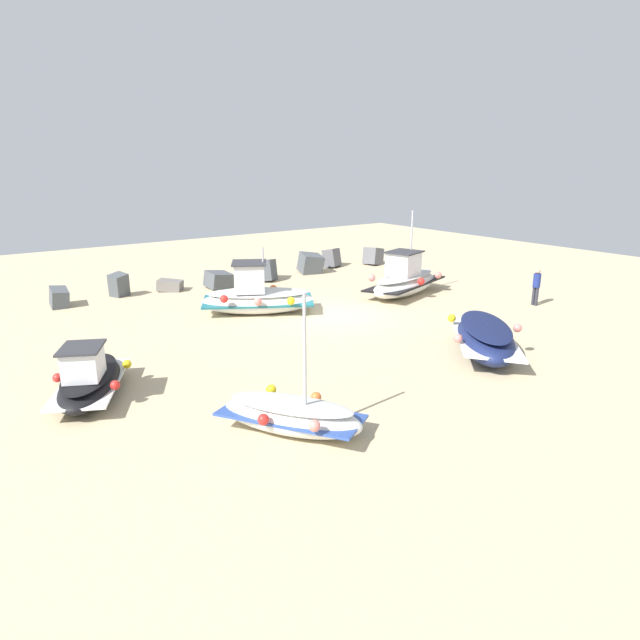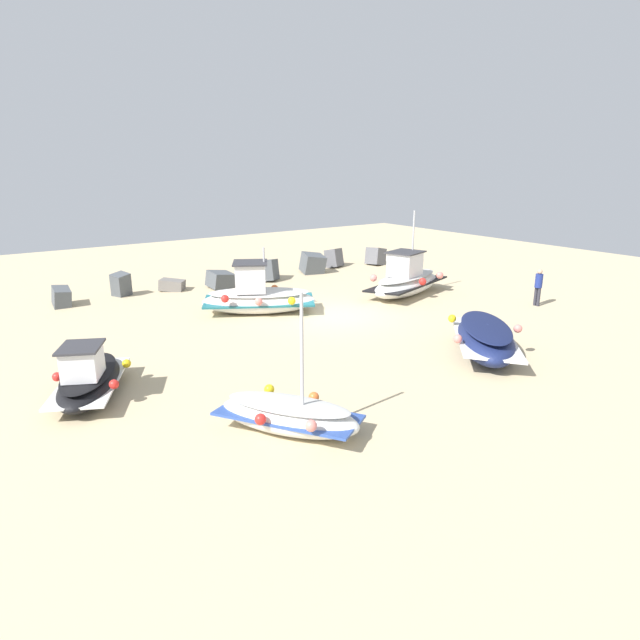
% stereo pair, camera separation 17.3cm
% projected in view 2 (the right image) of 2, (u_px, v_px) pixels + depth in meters
% --- Properties ---
extents(ground_plane, '(50.65, 50.65, 0.00)m').
position_uv_depth(ground_plane, '(335.00, 316.00, 22.50)').
color(ground_plane, '#C6B289').
extents(fishing_boat_0, '(4.37, 4.47, 1.17)m').
position_uv_depth(fishing_boat_0, '(485.00, 338.00, 17.84)').
color(fishing_boat_0, navy).
rests_on(fishing_boat_0, ground_plane).
extents(fishing_boat_1, '(5.05, 3.96, 2.83)m').
position_uv_depth(fishing_boat_1, '(258.00, 296.00, 22.84)').
color(fishing_boat_1, white).
rests_on(fishing_boat_1, ground_plane).
extents(fishing_boat_2, '(5.43, 3.31, 4.01)m').
position_uv_depth(fishing_boat_2, '(406.00, 281.00, 25.88)').
color(fishing_boat_2, white).
rests_on(fishing_boat_2, ground_plane).
extents(fishing_boat_3, '(2.92, 3.91, 1.59)m').
position_uv_depth(fishing_boat_3, '(89.00, 379.00, 14.69)').
color(fishing_boat_3, black).
rests_on(fishing_boat_3, ground_plane).
extents(fishing_boat_4, '(3.16, 3.76, 3.48)m').
position_uv_depth(fishing_boat_4, '(289.00, 415.00, 12.80)').
color(fishing_boat_4, white).
rests_on(fishing_boat_4, ground_plane).
extents(person_walking, '(0.32, 0.32, 1.65)m').
position_uv_depth(person_walking, '(538.00, 285.00, 23.84)').
color(person_walking, '#2D2D38').
rests_on(person_walking, ground_plane).
extents(breakwater_rocks, '(18.99, 2.59, 1.36)m').
position_uv_depth(breakwater_rocks, '(264.00, 270.00, 29.41)').
color(breakwater_rocks, '#4C5156').
rests_on(breakwater_rocks, ground_plane).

